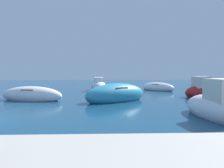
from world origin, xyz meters
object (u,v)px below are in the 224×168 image
at_px(moored_boat_0, 116,95).
at_px(moored_boat_1, 203,91).
at_px(moored_boat_2, 98,86).
at_px(moored_boat_8, 217,107).
at_px(moored_boat_5, 158,88).
at_px(moored_boat_7, 32,95).

xyz_separation_m(moored_boat_0, moored_boat_1, (6.86, 2.28, 0.02)).
distance_m(moored_boat_1, moored_boat_2, 9.75).
relative_size(moored_boat_2, moored_boat_8, 1.03).
bearing_deg(moored_boat_8, moored_boat_2, 13.96).
xyz_separation_m(moored_boat_2, moored_boat_5, (5.94, -0.20, -0.12)).
relative_size(moored_boat_0, moored_boat_1, 1.40).
relative_size(moored_boat_0, moored_boat_8, 1.13).
bearing_deg(moored_boat_0, moored_boat_1, 164.90).
height_order(moored_boat_2, moored_boat_7, moored_boat_2).
bearing_deg(moored_boat_2, moored_boat_5, -99.68).
distance_m(moored_boat_0, moored_boat_2, 7.65).
distance_m(moored_boat_2, moored_boat_5, 5.95).
xyz_separation_m(moored_boat_1, moored_boat_5, (-2.27, 5.05, -0.15)).
distance_m(moored_boat_2, moored_boat_7, 8.17).
bearing_deg(moored_boat_0, moored_boat_8, 93.37).
height_order(moored_boat_2, moored_boat_8, moored_boat_8).
height_order(moored_boat_1, moored_boat_2, moored_boat_1).
relative_size(moored_boat_0, moored_boat_7, 1.03).
height_order(moored_boat_1, moored_boat_5, moored_boat_1).
xyz_separation_m(moored_boat_5, moored_boat_7, (-10.23, -6.75, 0.05)).
relative_size(moored_boat_1, moored_boat_5, 1.00).
bearing_deg(moored_boat_2, moored_boat_7, 140.62).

